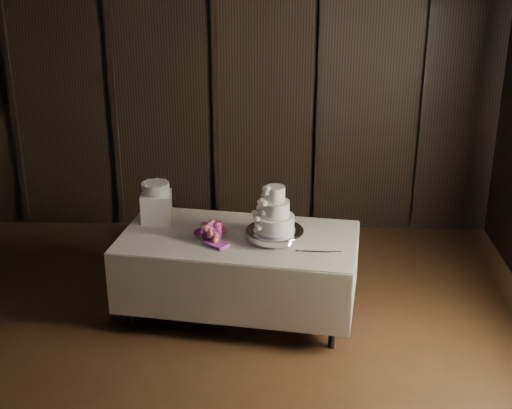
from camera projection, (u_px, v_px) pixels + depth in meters
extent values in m
cube|color=black|center=(216.00, 96.00, 7.59)|extent=(6.04, 0.04, 3.04)
cube|color=beige|center=(238.00, 237.00, 6.02)|extent=(2.11, 1.30, 0.01)
cube|color=white|center=(239.00, 279.00, 6.17)|extent=(1.94, 1.16, 0.71)
cylinder|color=silver|center=(275.00, 235.00, 5.93)|extent=(0.62, 0.62, 0.09)
cylinder|color=white|center=(275.00, 223.00, 5.89)|extent=(0.32, 0.32, 0.13)
cylinder|color=white|center=(275.00, 209.00, 5.84)|extent=(0.24, 0.24, 0.13)
cylinder|color=white|center=(275.00, 194.00, 5.79)|extent=(0.16, 0.16, 0.13)
cube|color=white|center=(156.00, 207.00, 6.30)|extent=(0.28, 0.28, 0.25)
cylinder|color=white|center=(155.00, 188.00, 6.23)|extent=(0.26, 0.26, 0.10)
cube|color=silver|center=(313.00, 252.00, 5.72)|extent=(0.37, 0.05, 0.01)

